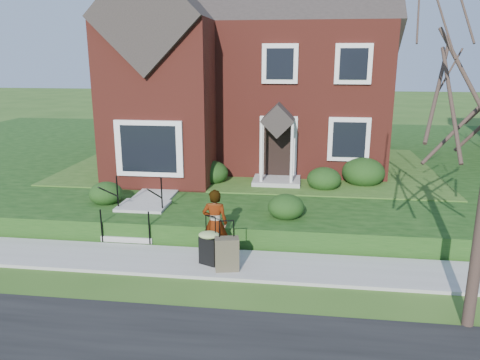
% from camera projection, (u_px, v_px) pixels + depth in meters
% --- Properties ---
extents(ground, '(120.00, 120.00, 0.00)m').
position_uv_depth(ground, '(214.00, 265.00, 11.21)').
color(ground, '#2D5119').
rests_on(ground, ground).
extents(sidewalk, '(60.00, 1.60, 0.08)m').
position_uv_depth(sidewalk, '(214.00, 263.00, 11.20)').
color(sidewalk, '#9E9B93').
rests_on(sidewalk, ground).
extents(terrace, '(44.00, 20.00, 0.60)m').
position_uv_depth(terrace, '(345.00, 160.00, 21.07)').
color(terrace, '#13360E').
rests_on(terrace, ground).
extents(walkway, '(1.20, 6.00, 0.06)m').
position_uv_depth(walkway, '(169.00, 182.00, 16.15)').
color(walkway, '#9E9B93').
rests_on(walkway, terrace).
extents(main_house, '(10.40, 10.20, 9.40)m').
position_uv_depth(main_house, '(250.00, 46.00, 19.09)').
color(main_house, maroon).
rests_on(main_house, terrace).
extents(front_steps, '(1.40, 2.02, 1.50)m').
position_uv_depth(front_steps, '(138.00, 216.00, 13.17)').
color(front_steps, '#9E9B93').
rests_on(front_steps, ground).
extents(foundation_shrubs, '(9.97, 5.01, 1.04)m').
position_uv_depth(foundation_shrubs, '(236.00, 173.00, 15.68)').
color(foundation_shrubs, black).
rests_on(foundation_shrubs, terrace).
extents(woman, '(0.62, 0.41, 1.69)m').
position_uv_depth(woman, '(215.00, 223.00, 11.33)').
color(woman, '#999999').
rests_on(woman, sidewalk).
extents(suitcase_black, '(0.61, 0.57, 1.19)m').
position_uv_depth(suitcase_black, '(209.00, 246.00, 10.96)').
color(suitcase_black, black).
rests_on(suitcase_black, sidewalk).
extents(suitcase_olive, '(0.60, 0.41, 1.17)m').
position_uv_depth(suitcase_olive, '(227.00, 254.00, 10.67)').
color(suitcase_olive, '#4C4532').
rests_on(suitcase_olive, sidewalk).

